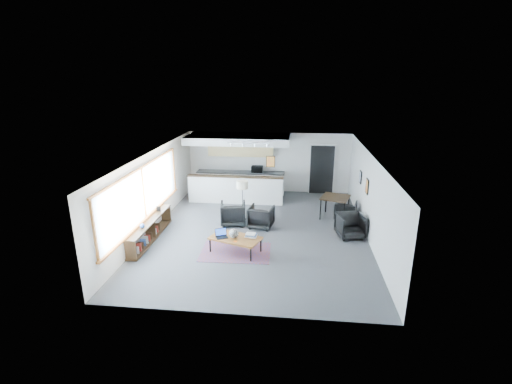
# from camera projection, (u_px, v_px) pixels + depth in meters

# --- Properties ---
(room) EXTENTS (7.02, 9.02, 2.62)m
(room) POSITION_uv_depth(u_px,v_px,m) (258.00, 194.00, 11.92)
(room) COLOR #474749
(room) RESTS_ON ground
(window) EXTENTS (0.10, 5.95, 1.66)m
(window) POSITION_uv_depth(u_px,v_px,m) (143.00, 194.00, 11.37)
(window) COLOR #8CBFFF
(window) RESTS_ON room
(console) EXTENTS (0.35, 3.00, 0.80)m
(console) POSITION_uv_depth(u_px,v_px,m) (150.00, 230.00, 11.56)
(console) COLOR #332112
(console) RESTS_ON floor
(kitchenette) EXTENTS (4.20, 1.96, 2.60)m
(kitchenette) POSITION_uv_depth(u_px,v_px,m) (239.00, 164.00, 15.53)
(kitchenette) COLOR white
(kitchenette) RESTS_ON floor
(doorway) EXTENTS (1.10, 0.12, 2.15)m
(doorway) POSITION_uv_depth(u_px,v_px,m) (322.00, 169.00, 15.94)
(doorway) COLOR black
(doorway) RESTS_ON room
(track_light) EXTENTS (1.60, 0.07, 0.15)m
(track_light) POSITION_uv_depth(u_px,v_px,m) (249.00, 144.00, 13.69)
(track_light) COLOR silver
(track_light) RESTS_ON room
(wall_art_lower) EXTENTS (0.03, 0.38, 0.48)m
(wall_art_lower) POSITION_uv_depth(u_px,v_px,m) (367.00, 186.00, 11.87)
(wall_art_lower) COLOR black
(wall_art_lower) RESTS_ON room
(wall_art_upper) EXTENTS (0.03, 0.34, 0.44)m
(wall_art_upper) POSITION_uv_depth(u_px,v_px,m) (360.00, 177.00, 13.11)
(wall_art_upper) COLOR black
(wall_art_upper) RESTS_ON room
(kilim_rug) EXTENTS (2.07, 1.45, 0.01)m
(kilim_rug) POSITION_uv_depth(u_px,v_px,m) (236.00, 252.00, 10.88)
(kilim_rug) COLOR #5B3447
(kilim_rug) RESTS_ON floor
(coffee_table) EXTENTS (1.61, 1.21, 0.47)m
(coffee_table) POSITION_uv_depth(u_px,v_px,m) (235.00, 238.00, 10.75)
(coffee_table) COLOR brown
(coffee_table) RESTS_ON floor
(laptop) EXTENTS (0.41, 0.38, 0.24)m
(laptop) POSITION_uv_depth(u_px,v_px,m) (221.00, 235.00, 10.76)
(laptop) COLOR black
(laptop) RESTS_ON coffee_table
(ceramic_pot) EXTENTS (0.27, 0.27, 0.27)m
(ceramic_pot) POSITION_uv_depth(u_px,v_px,m) (234.00, 233.00, 10.67)
(ceramic_pot) COLOR gray
(ceramic_pot) RESTS_ON coffee_table
(book_stack) EXTENTS (0.36, 0.30, 0.10)m
(book_stack) POSITION_uv_depth(u_px,v_px,m) (251.00, 235.00, 10.77)
(book_stack) COLOR silver
(book_stack) RESTS_ON coffee_table
(coaster) EXTENTS (0.11, 0.11, 0.01)m
(coaster) POSITION_uv_depth(u_px,v_px,m) (235.00, 241.00, 10.47)
(coaster) COLOR #E5590C
(coaster) RESTS_ON coffee_table
(armchair_left) EXTENTS (0.94, 0.90, 0.86)m
(armchair_left) POSITION_uv_depth(u_px,v_px,m) (233.00, 212.00, 12.77)
(armchair_left) COLOR black
(armchair_left) RESTS_ON floor
(armchair_right) EXTENTS (0.90, 0.86, 0.81)m
(armchair_right) POSITION_uv_depth(u_px,v_px,m) (261.00, 216.00, 12.54)
(armchair_right) COLOR black
(armchair_right) RESTS_ON floor
(floor_lamp) EXTENTS (0.42, 0.42, 1.44)m
(floor_lamp) POSITION_uv_depth(u_px,v_px,m) (242.00, 186.00, 12.92)
(floor_lamp) COLOR black
(floor_lamp) RESTS_ON floor
(dining_table) EXTENTS (1.18, 1.18, 0.79)m
(dining_table) POSITION_uv_depth(u_px,v_px,m) (335.00, 199.00, 13.27)
(dining_table) COLOR #332112
(dining_table) RESTS_ON floor
(dining_chair_near) EXTENTS (0.82, 0.79, 0.71)m
(dining_chair_near) POSITION_uv_depth(u_px,v_px,m) (351.00, 226.00, 11.79)
(dining_chair_near) COLOR black
(dining_chair_near) RESTS_ON floor
(dining_chair_far) EXTENTS (0.73, 0.70, 0.63)m
(dining_chair_far) POSITION_uv_depth(u_px,v_px,m) (346.00, 211.00, 13.23)
(dining_chair_far) COLOR black
(dining_chair_far) RESTS_ON floor
(microwave) EXTENTS (0.50, 0.28, 0.33)m
(microwave) POSITION_uv_depth(u_px,v_px,m) (257.00, 169.00, 15.96)
(microwave) COLOR black
(microwave) RESTS_ON kitchenette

